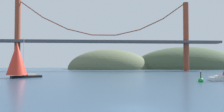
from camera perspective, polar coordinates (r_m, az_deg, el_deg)
ground_plane at (r=20.27m, az=5.84°, el=-13.17°), size 360.00×360.00×0.00m
headland_center at (r=154.88m, az=-0.67°, el=-3.30°), size 56.74×44.00×26.84m
headland_right at (r=167.10m, az=18.55°, el=-3.10°), size 78.01×44.00×30.95m
suspension_bridge at (r=115.31m, az=-2.09°, el=4.31°), size 122.35×6.00×36.11m
sailboat_scarlet_sail at (r=65.46m, az=-22.89°, el=-0.76°), size 9.73×8.36×10.96m
channel_buoy at (r=51.43m, az=21.61°, el=-5.74°), size 1.10×1.10×2.64m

